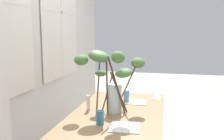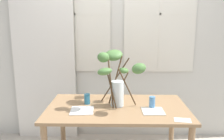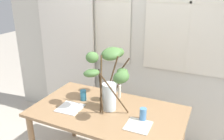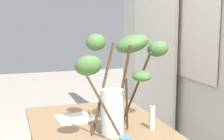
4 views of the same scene
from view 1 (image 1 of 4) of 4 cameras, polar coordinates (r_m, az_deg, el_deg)
back_wall_with_windows at (r=2.59m, az=-18.64°, el=7.33°), size 4.09×0.14×2.94m
dining_table at (r=2.41m, az=1.43°, el=-12.11°), size 1.52×0.87×0.76m
vase_with_branches at (r=2.29m, az=-0.21°, el=-1.41°), size 0.56×0.70×0.63m
drinking_glass_blue_left at (r=2.07m, az=-2.86°, el=-11.14°), size 0.07×0.07×0.12m
drinking_glass_blue_right at (r=2.71m, az=3.42°, el=-6.19°), size 0.06×0.06×0.12m
plate_square_left at (r=2.02m, az=3.00°, el=-13.32°), size 0.25×0.25×0.01m
plate_square_right at (r=2.71m, az=5.70°, el=-7.53°), size 0.23×0.23×0.01m
napkin_folded at (r=2.93m, az=10.56°, el=-6.42°), size 0.17×0.12×0.00m
pillar_candle at (r=2.43m, az=-5.62°, el=-7.69°), size 0.03×0.03×0.16m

